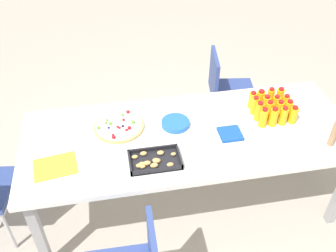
{
  "coord_description": "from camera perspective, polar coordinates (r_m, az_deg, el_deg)",
  "views": [
    {
      "loc": [
        0.49,
        1.87,
        2.42
      ],
      "look_at": [
        0.13,
        -0.08,
        0.77
      ],
      "focal_mm": 40.1,
      "sensor_mm": 36.0,
      "label": 1
    }
  ],
  "objects": [
    {
      "name": "juice_bottle_2",
      "position": [
        2.84,
        13.85,
        4.07
      ],
      "size": [
        0.06,
        0.06,
        0.14
      ],
      "color": "#FAAD14",
      "rests_on": "party_table"
    },
    {
      "name": "napkin_stack",
      "position": [
        2.57,
        9.44,
        -1.17
      ],
      "size": [
        0.15,
        0.15,
        0.02
      ],
      "primitive_type": "cube",
      "color": "#194CA5",
      "rests_on": "party_table"
    },
    {
      "name": "chair_near_left",
      "position": [
        3.47,
        8.74,
        5.8
      ],
      "size": [
        0.46,
        0.46,
        0.83
      ],
      "rotation": [
        0.0,
        0.0,
        1.42
      ],
      "color": "#33478C",
      "rests_on": "ground_plane"
    },
    {
      "name": "juice_bottle_10",
      "position": [
        2.73,
        15.06,
        2.32
      ],
      "size": [
        0.05,
        0.05,
        0.15
      ],
      "color": "#FAAE14",
      "rests_on": "party_table"
    },
    {
      "name": "juice_bottle_14",
      "position": [
        2.68,
        15.74,
        1.33
      ],
      "size": [
        0.06,
        0.06,
        0.15
      ],
      "color": "#F9AD14",
      "rests_on": "party_table"
    },
    {
      "name": "snack_tray",
      "position": [
        2.34,
        -2.17,
        -5.27
      ],
      "size": [
        0.32,
        0.2,
        0.04
      ],
      "color": "black",
      "rests_on": "party_table"
    },
    {
      "name": "juice_bottle_6",
      "position": [
        2.78,
        14.64,
        3.19
      ],
      "size": [
        0.06,
        0.06,
        0.14
      ],
      "color": "#F9AC14",
      "rests_on": "party_table"
    },
    {
      "name": "juice_bottle_11",
      "position": [
        2.7,
        13.67,
        2.18
      ],
      "size": [
        0.06,
        0.06,
        0.15
      ],
      "color": "#F9AC14",
      "rests_on": "party_table"
    },
    {
      "name": "juice_bottle_12",
      "position": [
        2.75,
        18.52,
        1.61
      ],
      "size": [
        0.06,
        0.06,
        0.13
      ],
      "color": "#F9AE14",
      "rests_on": "party_table"
    },
    {
      "name": "fruit_pizza",
      "position": [
        2.61,
        -7.46,
        -0.01
      ],
      "size": [
        0.35,
        0.35,
        0.05
      ],
      "color": "tan",
      "rests_on": "party_table"
    },
    {
      "name": "juice_bottle_7",
      "position": [
        2.75,
        13.05,
        3.05
      ],
      "size": [
        0.05,
        0.05,
        0.14
      ],
      "color": "#F9AD14",
      "rests_on": "party_table"
    },
    {
      "name": "juice_bottle_0",
      "position": [
        2.9,
        16.63,
        4.33
      ],
      "size": [
        0.06,
        0.06,
        0.14
      ],
      "color": "#F9AD14",
      "rests_on": "party_table"
    },
    {
      "name": "plate_stack",
      "position": [
        2.61,
        1.14,
        0.41
      ],
      "size": [
        0.2,
        0.2,
        0.03
      ],
      "color": "blue",
      "rests_on": "party_table"
    },
    {
      "name": "paper_folder",
      "position": [
        2.42,
        -16.77,
        -5.91
      ],
      "size": [
        0.29,
        0.24,
        0.01
      ],
      "primitive_type": "cube",
      "rotation": [
        0.0,
        0.0,
        0.15
      ],
      "color": "yellow",
      "rests_on": "party_table"
    },
    {
      "name": "party_table",
      "position": [
        2.6,
        3.19,
        -2.12
      ],
      "size": [
        2.26,
        0.88,
        0.75
      ],
      "color": "white",
      "rests_on": "ground_plane"
    },
    {
      "name": "juice_bottle_13",
      "position": [
        2.71,
        17.15,
        1.45
      ],
      "size": [
        0.05,
        0.05,
        0.14
      ],
      "color": "#F9AC14",
      "rests_on": "party_table"
    },
    {
      "name": "juice_bottle_5",
      "position": [
        2.82,
        16.05,
        3.26
      ],
      "size": [
        0.05,
        0.05,
        0.13
      ],
      "color": "#FAAE14",
      "rests_on": "party_table"
    },
    {
      "name": "juice_bottle_4",
      "position": [
        2.85,
        17.41,
        3.36
      ],
      "size": [
        0.05,
        0.05,
        0.13
      ],
      "color": "#FAAE14",
      "rests_on": "party_table"
    },
    {
      "name": "juice_bottle_1",
      "position": [
        2.87,
        15.3,
        4.3
      ],
      "size": [
        0.05,
        0.05,
        0.14
      ],
      "color": "#FAAD14",
      "rests_on": "party_table"
    },
    {
      "name": "juice_bottle_15",
      "position": [
        2.65,
        14.3,
        1.24
      ],
      "size": [
        0.05,
        0.05,
        0.15
      ],
      "color": "#F9AD14",
      "rests_on": "party_table"
    },
    {
      "name": "ground_plane",
      "position": [
        3.1,
        2.73,
        -11.55
      ],
      "size": [
        12.0,
        12.0,
        0.0
      ],
      "primitive_type": "plane",
      "color": "#B2A899"
    },
    {
      "name": "cardboard_tube",
      "position": [
        2.63,
        23.93,
        -1.08
      ],
      "size": [
        0.04,
        0.04,
        0.18
      ],
      "primitive_type": "cylinder",
      "color": "#9E7A56",
      "rests_on": "party_table"
    },
    {
      "name": "juice_bottle_8",
      "position": [
        2.79,
        17.83,
        2.5
      ],
      "size": [
        0.06,
        0.06,
        0.14
      ],
      "color": "#F9AE14",
      "rests_on": "party_table"
    },
    {
      "name": "juice_bottle_9",
      "position": [
        2.77,
        16.56,
        2.46
      ],
      "size": [
        0.05,
        0.05,
        0.14
      ],
      "color": "#F9AD14",
      "rests_on": "party_table"
    },
    {
      "name": "juice_bottle_3",
      "position": [
        2.81,
        12.68,
        3.88
      ],
      "size": [
        0.06,
        0.06,
        0.13
      ],
      "color": "#FAAE14",
      "rests_on": "party_table"
    }
  ]
}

